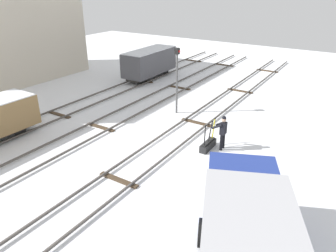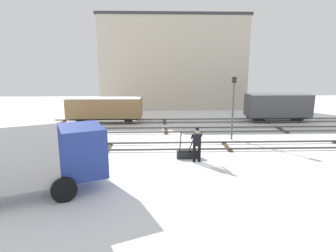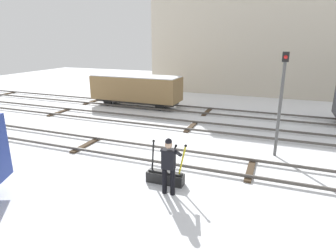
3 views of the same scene
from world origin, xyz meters
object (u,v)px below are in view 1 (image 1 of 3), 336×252
object	(u,v)px
switch_lever_frame	(208,144)
freight_car_far_end	(150,62)
rail_worker	(223,131)
delivery_truck	(246,246)
signal_post	(177,75)

from	to	relation	value
switch_lever_frame	freight_car_far_end	xyz separation A→B (m)	(8.81, 9.78, 1.16)
rail_worker	delivery_truck	distance (m)	8.06
switch_lever_frame	signal_post	size ratio (longest dim) A/B	0.36
delivery_truck	freight_car_far_end	size ratio (longest dim) A/B	1.21
signal_post	switch_lever_frame	bearing A→B (deg)	-130.76
delivery_truck	freight_car_far_end	world-z (taller)	delivery_truck
rail_worker	freight_car_far_end	world-z (taller)	freight_car_far_end
switch_lever_frame	signal_post	bearing A→B (deg)	48.92
rail_worker	switch_lever_frame	bearing A→B (deg)	120.13
switch_lever_frame	freight_car_far_end	distance (m)	13.22
signal_post	freight_car_far_end	xyz separation A→B (m)	(5.56, 6.01, -1.08)
rail_worker	signal_post	bearing A→B (deg)	55.85
signal_post	freight_car_far_end	world-z (taller)	signal_post
delivery_truck	freight_car_far_end	distance (m)	21.00
switch_lever_frame	delivery_truck	size ratio (longest dim) A/B	0.22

